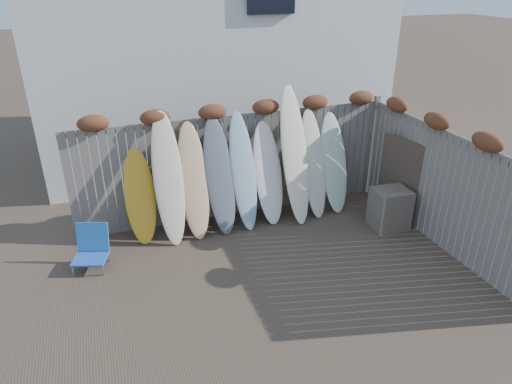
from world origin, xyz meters
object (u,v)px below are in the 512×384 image
object	(u,v)px
surfboard_0	(140,197)
wooden_crate	(390,209)
lattice_panel	(402,180)
beach_chair	(92,248)

from	to	relation	value
surfboard_0	wooden_crate	bearing A→B (deg)	-11.26
surfboard_0	lattice_panel	bearing A→B (deg)	-7.15
beach_chair	lattice_panel	distance (m)	5.66
lattice_panel	surfboard_0	bearing A→B (deg)	155.99
lattice_panel	surfboard_0	xyz separation A→B (m)	(-4.74, 0.87, 0.03)
wooden_crate	surfboard_0	distance (m)	4.52
wooden_crate	lattice_panel	bearing A→B (deg)	33.56
wooden_crate	lattice_panel	world-z (taller)	lattice_panel
beach_chair	surfboard_0	size ratio (longest dim) A/B	0.40
beach_chair	wooden_crate	distance (m)	5.27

